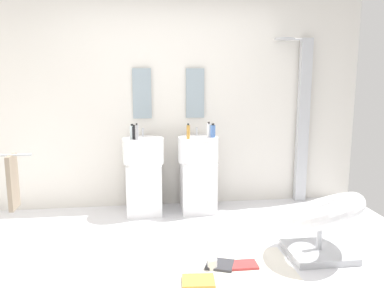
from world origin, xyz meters
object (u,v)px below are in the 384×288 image
object	(u,v)px
magazine_charcoal	(220,265)
soap_bottle_clear	(132,132)
soap_bottle_blue	(213,131)
soap_bottle_grey	(137,132)
soap_bottle_amber	(188,132)
shower_column	(302,118)
magazine_ochre	(198,281)
soap_bottle_black	(134,133)
towel_rack	(10,184)
coffee_mug	(212,264)
lounge_chair	(320,218)
pedestal_sink_right	(198,172)
pedestal_sink_left	(144,173)
soap_bottle_white	(209,130)
magazine_red	(241,265)

from	to	relation	value
magazine_charcoal	soap_bottle_clear	size ratio (longest dim) A/B	1.33
soap_bottle_blue	soap_bottle_grey	distance (m)	0.88
soap_bottle_blue	soap_bottle_amber	bearing A→B (deg)	-165.80
shower_column	magazine_ochre	xyz separation A→B (m)	(-1.58, -1.88, -1.06)
magazine_ochre	soap_bottle_black	distance (m)	1.92
towel_rack	magazine_ochre	world-z (taller)	towel_rack
soap_bottle_amber	soap_bottle_grey	bearing A→B (deg)	-178.86
coffee_mug	soap_bottle_amber	size ratio (longest dim) A/B	0.50
lounge_chair	soap_bottle_amber	distance (m)	1.71
shower_column	pedestal_sink_right	bearing A→B (deg)	-170.78
pedestal_sink_left	soap_bottle_blue	xyz separation A→B (m)	(0.81, -0.03, 0.49)
pedestal_sink_right	soap_bottle_blue	world-z (taller)	soap_bottle_blue
magazine_ochre	soap_bottle_amber	xyz separation A→B (m)	(0.11, 1.55, 0.95)
magazine_ochre	towel_rack	bearing A→B (deg)	157.96
soap_bottle_black	soap_bottle_clear	xyz separation A→B (m)	(-0.02, 0.03, 0.00)
coffee_mug	soap_bottle_white	bearing A→B (deg)	81.73
pedestal_sink_left	soap_bottle_amber	bearing A→B (deg)	-11.94
magazine_ochre	soap_bottle_black	bearing A→B (deg)	112.36
towel_rack	soap_bottle_clear	bearing A→B (deg)	36.49
lounge_chair	soap_bottle_grey	xyz separation A→B (m)	(-1.62, 1.19, 0.63)
shower_column	lounge_chair	size ratio (longest dim) A/B	1.86
magazine_ochre	soap_bottle_amber	world-z (taller)	soap_bottle_amber
pedestal_sink_right	soap_bottle_black	distance (m)	0.89
soap_bottle_black	soap_bottle_white	bearing A→B (deg)	4.64
towel_rack	coffee_mug	bearing A→B (deg)	-19.34
coffee_mug	soap_bottle_white	xyz separation A→B (m)	(0.21, 1.46, 0.92)
magazine_red	soap_bottle_grey	world-z (taller)	soap_bottle_grey
pedestal_sink_right	pedestal_sink_left	bearing A→B (deg)	180.00
soap_bottle_grey	soap_bottle_amber	bearing A→B (deg)	1.14
pedestal_sink_left	magazine_ochre	world-z (taller)	pedestal_sink_left
pedestal_sink_right	soap_bottle_grey	xyz separation A→B (m)	(-0.71, -0.12, 0.50)
soap_bottle_clear	soap_bottle_blue	bearing A→B (deg)	-0.11
magazine_red	soap_bottle_black	distance (m)	1.90
soap_bottle_white	pedestal_sink_left	bearing A→B (deg)	-179.43
soap_bottle_blue	soap_bottle_black	bearing A→B (deg)	-178.13
pedestal_sink_left	pedestal_sink_right	xyz separation A→B (m)	(0.64, 0.00, 0.00)
magazine_charcoal	coffee_mug	world-z (taller)	coffee_mug
lounge_chair	shower_column	bearing A→B (deg)	74.06
pedestal_sink_right	towel_rack	bearing A→B (deg)	-155.61
soap_bottle_clear	soap_bottle_white	bearing A→B (deg)	2.51
towel_rack	soap_bottle_white	size ratio (longest dim) A/B	5.40
pedestal_sink_right	coffee_mug	bearing A→B (deg)	-93.44
pedestal_sink_left	coffee_mug	bearing A→B (deg)	-69.27
lounge_chair	soap_bottle_blue	bearing A→B (deg)	120.23
lounge_chair	magazine_red	world-z (taller)	lounge_chair
magazine_ochre	shower_column	bearing A→B (deg)	54.82
towel_rack	magazine_ochre	bearing A→B (deg)	-26.99
soap_bottle_white	soap_bottle_grey	xyz separation A→B (m)	(-0.83, -0.13, 0.01)
pedestal_sink_left	soap_bottle_blue	distance (m)	0.94
magazine_charcoal	soap_bottle_blue	size ratio (longest dim) A/B	1.40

